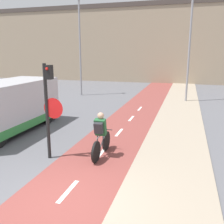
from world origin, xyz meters
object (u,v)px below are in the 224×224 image
Objects in this scene: street_lamp_sidewalk at (190,38)px; cyclist_near at (101,136)px; traffic_light_pole at (49,101)px; van at (7,108)px; street_lamp_far at (80,37)px.

street_lamp_sidewalk is 11.96m from cyclist_near.
traffic_light_pole is 0.58× the size of van.
street_lamp_far is 13.36m from cyclist_near.
street_lamp_far reaches higher than cyclist_near.
cyclist_near is 0.33× the size of van.
van is at bearing -128.02° from street_lamp_sidewalk.
cyclist_near is (-2.66, -11.06, -3.70)m from street_lamp_sidewalk.
street_lamp_sidewalk is at bearing -2.62° from street_lamp_far.
street_lamp_sidewalk is (4.20, 11.65, 2.49)m from traffic_light_pole.
van is (-4.87, 1.43, 0.37)m from cyclist_near.
street_lamp_far is (-4.15, 12.03, 2.70)m from traffic_light_pole.
street_lamp_far is at bearing 94.67° from van.
cyclist_near is at bearing -103.53° from street_lamp_sidewalk.
street_lamp_sidewalk reaches higher than traffic_light_pole.
van is (0.82, -10.01, -3.54)m from street_lamp_far.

